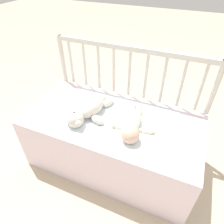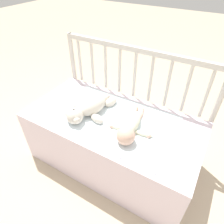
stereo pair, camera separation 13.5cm
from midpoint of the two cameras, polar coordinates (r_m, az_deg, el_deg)
name	(u,v)px [view 2 (the right image)]	position (r m, az deg, el deg)	size (l,w,h in m)	color
ground_plane	(112,160)	(1.72, 2.36, -13.53)	(12.00, 12.00, 0.00)	#C6B293
crib_mattress	(112,141)	(1.55, 2.57, -8.37)	(1.24, 0.62, 0.46)	silver
crib_rail	(134,80)	(1.56, 8.90, 9.05)	(1.24, 0.04, 0.86)	beige
blanket	(113,119)	(1.38, 3.00, -2.22)	(0.83, 0.53, 0.01)	white
teddy_bear	(90,108)	(1.40, -3.67, 1.05)	(0.31, 0.43, 0.12)	silver
baby	(130,127)	(1.28, 8.33, -4.34)	(0.30, 0.40, 0.11)	#EAEACC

